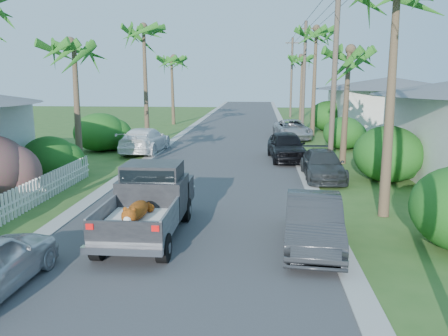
# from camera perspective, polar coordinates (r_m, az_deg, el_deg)

# --- Properties ---
(ground) EXTENTS (120.00, 120.00, 0.00)m
(ground) POSITION_cam_1_polar(r_m,az_deg,el_deg) (10.05, -8.14, -15.60)
(ground) COLOR #335A21
(ground) RESTS_ON ground
(road) EXTENTS (8.00, 100.00, 0.02)m
(road) POSITION_cam_1_polar(r_m,az_deg,el_deg) (34.06, 1.18, 4.03)
(road) COLOR #38383A
(road) RESTS_ON ground
(curb_left) EXTENTS (0.60, 100.00, 0.06)m
(curb_left) POSITION_cam_1_polar(r_m,az_deg,el_deg) (34.59, -5.97, 4.12)
(curb_left) COLOR #A5A39E
(curb_left) RESTS_ON ground
(curb_right) EXTENTS (0.60, 100.00, 0.06)m
(curb_right) POSITION_cam_1_polar(r_m,az_deg,el_deg) (34.07, 8.43, 3.94)
(curb_right) COLOR #A5A39E
(curb_right) RESTS_ON ground
(pickup_truck) EXTENTS (1.98, 5.12, 2.06)m
(pickup_truck) POSITION_cam_1_polar(r_m,az_deg,el_deg) (13.32, -9.49, -4.04)
(pickup_truck) COLOR black
(pickup_truck) RESTS_ON ground
(parked_car_rn) EXTENTS (1.83, 4.36, 1.40)m
(parked_car_rn) POSITION_cam_1_polar(r_m,az_deg,el_deg) (12.31, 11.59, -6.95)
(parked_car_rn) COLOR #2C2D30
(parked_car_rn) RESTS_ON ground
(parked_car_rm) EXTENTS (1.82, 4.37, 1.26)m
(parked_car_rm) POSITION_cam_1_polar(r_m,az_deg,el_deg) (20.60, 12.76, 0.37)
(parked_car_rm) COLOR #2E3133
(parked_car_rm) RESTS_ON ground
(parked_car_rf) EXTENTS (2.27, 4.81, 1.59)m
(parked_car_rf) POSITION_cam_1_polar(r_m,az_deg,el_deg) (24.80, 8.17, 2.83)
(parked_car_rf) COLOR black
(parked_car_rf) RESTS_ON ground
(parked_car_rd) EXTENTS (2.97, 5.32, 1.41)m
(parked_car_rd) POSITION_cam_1_polar(r_m,az_deg,el_deg) (33.71, 8.90, 5.00)
(parked_car_rd) COLOR #A2A3A8
(parked_car_rd) RESTS_ON ground
(parked_car_lf) EXTENTS (2.39, 5.36, 1.53)m
(parked_car_lf) POSITION_cam_1_polar(r_m,az_deg,el_deg) (27.50, -10.28, 3.57)
(parked_car_lf) COLOR white
(parked_car_lf) RESTS_ON ground
(palm_l_b) EXTENTS (4.40, 4.40, 7.40)m
(palm_l_b) POSITION_cam_1_polar(r_m,az_deg,el_deg) (22.57, -19.17, 15.08)
(palm_l_b) COLOR brown
(palm_l_b) RESTS_ON ground
(palm_l_c) EXTENTS (4.40, 4.40, 9.20)m
(palm_l_c) POSITION_cam_1_polar(r_m,az_deg,el_deg) (31.91, -10.47, 17.55)
(palm_l_c) COLOR brown
(palm_l_c) RESTS_ON ground
(palm_l_d) EXTENTS (4.40, 4.40, 7.70)m
(palm_l_d) POSITION_cam_1_polar(r_m,az_deg,el_deg) (43.58, -6.84, 14.12)
(palm_l_d) COLOR brown
(palm_l_d) RESTS_ON ground
(palm_r_b) EXTENTS (4.40, 4.40, 7.20)m
(palm_r_b) POSITION_cam_1_polar(r_m,az_deg,el_deg) (24.15, 16.01, 14.54)
(palm_r_b) COLOR brown
(palm_r_b) RESTS_ON ground
(palm_r_c) EXTENTS (4.40, 4.40, 9.40)m
(palm_r_c) POSITION_cam_1_polar(r_m,az_deg,el_deg) (35.10, 11.98, 17.27)
(palm_r_c) COLOR brown
(palm_r_c) RESTS_ON ground
(palm_r_d) EXTENTS (4.40, 4.40, 8.00)m
(palm_r_d) POSITION_cam_1_polar(r_m,az_deg,el_deg) (48.93, 10.21, 14.10)
(palm_r_d) COLOR brown
(palm_r_d) RESTS_ON ground
(shrub_l_c) EXTENTS (2.40, 2.64, 2.00)m
(shrub_l_c) POSITION_cam_1_polar(r_m,az_deg,el_deg) (21.27, -21.86, 1.17)
(shrub_l_c) COLOR #1D4E16
(shrub_l_c) RESTS_ON ground
(shrub_l_d) EXTENTS (3.20, 3.52, 2.40)m
(shrub_l_d) POSITION_cam_1_polar(r_m,az_deg,el_deg) (28.73, -15.92, 4.53)
(shrub_l_d) COLOR #1D4E16
(shrub_l_d) RESTS_ON ground
(shrub_r_b) EXTENTS (3.00, 3.30, 2.50)m
(shrub_r_b) POSITION_cam_1_polar(r_m,az_deg,el_deg) (20.77, 20.62, 1.73)
(shrub_r_b) COLOR #1D4E16
(shrub_r_b) RESTS_ON ground
(shrub_r_c) EXTENTS (2.60, 2.86, 2.10)m
(shrub_r_c) POSITION_cam_1_polar(r_m,az_deg,el_deg) (29.41, 15.34, 4.42)
(shrub_r_c) COLOR #1D4E16
(shrub_r_c) RESTS_ON ground
(shrub_r_d) EXTENTS (3.20, 3.52, 2.60)m
(shrub_r_d) POSITION_cam_1_polar(r_m,az_deg,el_deg) (39.27, 13.46, 6.64)
(shrub_r_d) COLOR #1D4E16
(shrub_r_d) RESTS_ON ground
(picket_fence) EXTENTS (0.10, 11.00, 1.00)m
(picket_fence) POSITION_cam_1_polar(r_m,az_deg,el_deg) (16.84, -24.21, -3.38)
(picket_fence) COLOR white
(picket_fence) RESTS_ON ground
(house_right_far) EXTENTS (9.00, 8.00, 4.60)m
(house_right_far) POSITION_cam_1_polar(r_m,az_deg,el_deg) (40.27, 20.63, 7.50)
(house_right_far) COLOR silver
(house_right_far) RESTS_ON ground
(utility_pole_b) EXTENTS (1.60, 0.26, 9.00)m
(utility_pole_b) POSITION_cam_1_polar(r_m,az_deg,el_deg) (21.97, 14.21, 11.42)
(utility_pole_b) COLOR brown
(utility_pole_b) RESTS_ON ground
(utility_pole_c) EXTENTS (1.60, 0.26, 9.00)m
(utility_pole_c) POSITION_cam_1_polar(r_m,az_deg,el_deg) (36.85, 10.41, 11.59)
(utility_pole_c) COLOR brown
(utility_pole_c) RESTS_ON ground
(utility_pole_d) EXTENTS (1.60, 0.26, 9.00)m
(utility_pole_d) POSITION_cam_1_polar(r_m,az_deg,el_deg) (51.80, 8.81, 11.65)
(utility_pole_d) COLOR brown
(utility_pole_d) RESTS_ON ground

